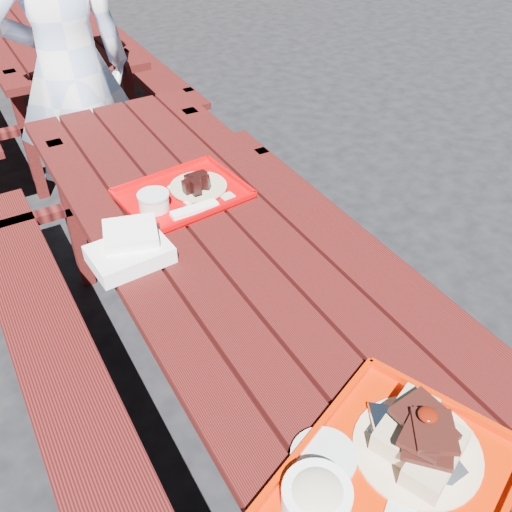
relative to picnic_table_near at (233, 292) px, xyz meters
name	(u,v)px	position (x,y,z in m)	size (l,w,h in m)	color
ground	(237,397)	(0.00, 0.00, -0.56)	(60.00, 60.00, 0.00)	black
picnic_table_near	(233,292)	(0.00, 0.00, 0.00)	(1.41, 2.40, 0.75)	#4C120E
picnic_table_far	(34,43)	(0.00, 2.80, 0.00)	(1.41, 2.40, 0.75)	#4C120E
near_tray	(386,473)	(-0.10, -0.84, 0.23)	(0.62, 0.56, 0.16)	red
far_tray	(182,194)	(-0.02, 0.33, 0.21)	(0.44, 0.36, 0.07)	#C70004
white_cloth	(130,248)	(-0.29, 0.10, 0.23)	(0.24, 0.20, 0.09)	white
person	(69,71)	(-0.08, 1.47, 0.27)	(0.61, 0.40, 1.66)	#ADC5F0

